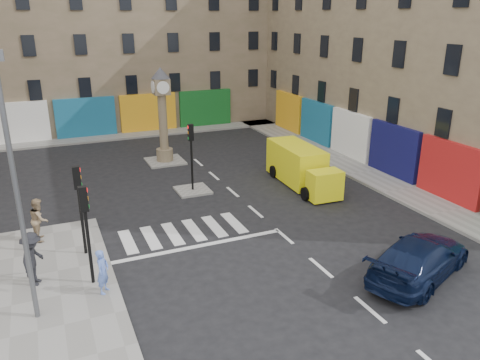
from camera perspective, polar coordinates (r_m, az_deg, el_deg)
ground at (r=20.30m, az=6.76°, el=-7.97°), size 120.00×120.00×0.00m
sidewalk_left at (r=16.43m, az=-26.22°, el=-17.03°), size 7.00×16.00×0.15m
sidewalk_right at (r=32.51m, az=11.35°, el=2.59°), size 2.60×30.00×0.15m
sidewalk_far at (r=39.15m, az=-15.02°, el=5.17°), size 32.00×2.40×0.15m
island_near at (r=26.26m, az=-5.78°, el=-1.25°), size 1.80×1.80×0.12m
island_far at (r=31.73m, az=-9.11°, el=2.28°), size 2.40×2.40×0.12m
building_right at (r=35.20m, az=21.10°, el=16.12°), size 10.00×30.00×16.00m
building_far at (r=43.80m, az=-17.28°, el=17.60°), size 32.00×10.00×17.00m
traffic_light_left_near at (r=17.07m, az=-18.27°, el=-4.64°), size 0.28×0.22×3.70m
traffic_light_left_far at (r=19.30m, az=-19.02°, el=-1.92°), size 0.28×0.22×3.70m
traffic_light_island at (r=25.47m, az=-5.97°, el=4.08°), size 0.28×0.22×3.70m
lamp_post at (r=15.00m, az=-25.78°, el=-0.05°), size 0.50×0.25×8.30m
clock_pillar at (r=30.89m, az=-9.45°, el=8.47°), size 1.20×1.20×6.10m
navy_sedan at (r=18.84m, az=21.03°, el=-8.87°), size 5.79×4.11×1.56m
yellow_van at (r=27.08m, az=7.42°, el=1.64°), size 2.26×6.10×2.19m
pedestrian_blue at (r=17.09m, az=-16.37°, el=-10.64°), size 0.65×0.71×1.62m
pedestrian_tan at (r=21.78m, az=-23.28°, el=-4.40°), size 0.77×0.96×1.87m
pedestrian_dark at (r=18.33m, az=-23.91°, el=-8.77°), size 1.18×1.48×2.00m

